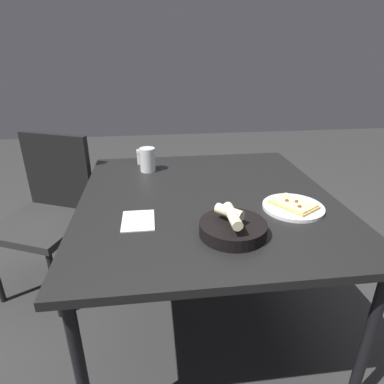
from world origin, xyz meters
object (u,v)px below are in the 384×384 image
(pepper_shaker, at_px, (141,158))
(chair_near, at_px, (49,205))
(pizza_plate, at_px, (293,206))
(dining_table, at_px, (207,207))
(bread_basket, at_px, (233,227))
(beer_glass, at_px, (148,161))

(pepper_shaker, relative_size, chair_near, 0.09)
(pizza_plate, bearing_deg, dining_table, 63.65)
(pepper_shaker, bearing_deg, pizza_plate, -136.29)
(bread_basket, relative_size, chair_near, 0.27)
(pizza_plate, height_order, bread_basket, bread_basket)
(pizza_plate, xyz_separation_m, beer_glass, (0.52, 0.58, 0.04))
(pepper_shaker, distance_m, chair_near, 0.58)
(bread_basket, relative_size, pepper_shaker, 2.98)
(dining_table, relative_size, chair_near, 1.34)
(dining_table, bearing_deg, pizza_plate, -116.35)
(beer_glass, height_order, pepper_shaker, beer_glass)
(pizza_plate, distance_m, bread_basket, 0.33)
(beer_glass, bearing_deg, dining_table, -144.50)
(dining_table, distance_m, pizza_plate, 0.37)
(dining_table, height_order, pizza_plate, pizza_plate)
(pepper_shaker, height_order, chair_near, chair_near)
(pizza_plate, relative_size, chair_near, 0.28)
(pizza_plate, height_order, pepper_shaker, pepper_shaker)
(bread_basket, bearing_deg, pepper_shaker, 22.01)
(dining_table, distance_m, beer_glass, 0.45)
(dining_table, xyz_separation_m, bread_basket, (-0.32, -0.03, 0.08))
(dining_table, xyz_separation_m, pizza_plate, (-0.16, -0.32, 0.06))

